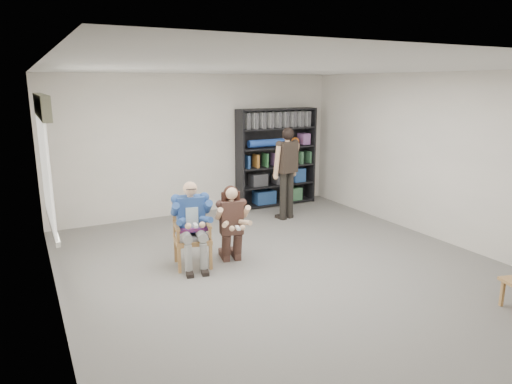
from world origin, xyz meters
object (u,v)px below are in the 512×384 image
seated_man (192,224)px  armchair (192,234)px  bookshelf (276,157)px  kneeling_woman (232,225)px  standing_man (287,174)px

seated_man → armchair: bearing=0.0°
seated_man → bookshelf: (2.84, 2.49, 0.42)m
armchair → bookshelf: bearing=52.0°
armchair → bookshelf: bookshelf is taller
kneeling_woman → seated_man: bearing=179.2°
armchair → standing_man: (2.47, 1.43, 0.41)m
kneeling_woman → bookshelf: bearing=59.9°
armchair → bookshelf: size_ratio=0.46×
bookshelf → kneeling_woman: bearing=-131.0°
seated_man → kneeling_woman: (0.58, -0.12, -0.05)m
armchair → kneeling_woman: size_ratio=0.84×
seated_man → kneeling_woman: size_ratio=1.09×
armchair → kneeling_woman: (0.58, -0.12, 0.09)m
bookshelf → standing_man: bookshelf is taller
bookshelf → standing_man: 1.13m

